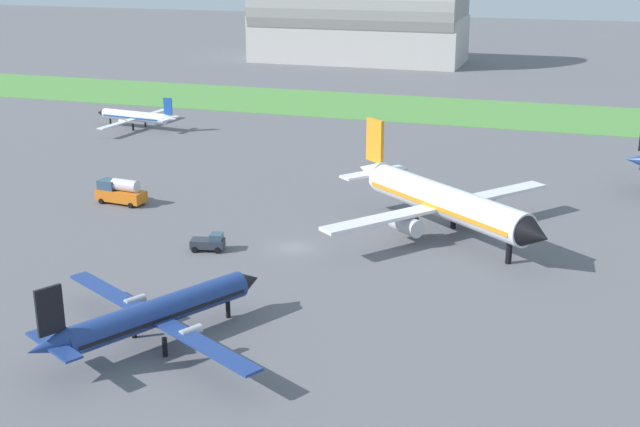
# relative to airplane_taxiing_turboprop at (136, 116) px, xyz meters

# --- Properties ---
(ground_plane) EXTENTS (600.00, 600.00, 0.00)m
(ground_plane) POSITION_rel_airplane_taxiing_turboprop_xyz_m (47.56, -49.36, -2.22)
(ground_plane) COLOR slate
(grass_taxiway_strip) EXTENTS (360.00, 28.00, 0.08)m
(grass_taxiway_strip) POSITION_rel_airplane_taxiing_turboprop_xyz_m (47.56, 33.40, -2.18)
(grass_taxiway_strip) COLOR #549342
(grass_taxiway_strip) RESTS_ON ground_plane
(airplane_taxiing_turboprop) EXTENTS (17.36, 20.22, 6.07)m
(airplane_taxiing_turboprop) POSITION_rel_airplane_taxiing_turboprop_xyz_m (0.00, 0.00, 0.00)
(airplane_taxiing_turboprop) COLOR white
(airplane_taxiing_turboprop) RESTS_ON ground_plane
(airplane_midfield_jet) EXTENTS (26.93, 26.44, 11.32)m
(airplane_midfield_jet) POSITION_rel_airplane_taxiing_turboprop_xyz_m (62.13, -40.37, 1.86)
(airplane_midfield_jet) COLOR white
(airplane_midfield_jet) RESTS_ON ground_plane
(airplane_foreground_turboprop) EXTENTS (23.57, 20.53, 7.78)m
(airplane_foreground_turboprop) POSITION_rel_airplane_taxiing_turboprop_xyz_m (44.28, -74.71, 0.63)
(airplane_foreground_turboprop) COLOR navy
(airplane_foreground_turboprop) RESTS_ON ground_plane
(pushback_tug_near_gate) EXTENTS (3.91, 2.72, 1.95)m
(pushback_tug_near_gate) POSITION_rel_airplane_taxiing_turboprop_xyz_m (39.00, -53.02, -1.31)
(pushback_tug_near_gate) COLOR #2D333D
(pushback_tug_near_gate) RESTS_ON ground_plane
(fuel_truck_midfield) EXTENTS (6.72, 3.18, 3.29)m
(fuel_truck_midfield) POSITION_rel_airplane_taxiing_turboprop_xyz_m (20.85, -40.79, -0.64)
(fuel_truck_midfield) COLOR orange
(fuel_truck_midfield) RESTS_ON ground_plane
(hangar_distant) EXTENTS (57.95, 26.37, 28.23)m
(hangar_distant) POSITION_rel_airplane_taxiing_turboprop_xyz_m (14.65, 97.66, 10.14)
(hangar_distant) COLOR #BCB7B2
(hangar_distant) RESTS_ON ground_plane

